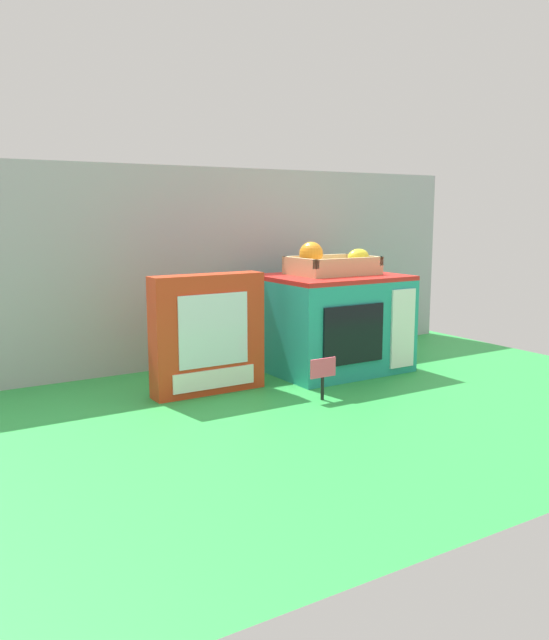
{
  "coord_description": "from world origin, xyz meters",
  "views": [
    {
      "loc": [
        -0.9,
        -1.4,
        0.44
      ],
      "look_at": [
        -0.02,
        0.02,
        0.16
      ],
      "focal_mm": 36.67,
      "sensor_mm": 36.0,
      "label": 1
    }
  ],
  "objects_px": {
    "toy_microwave": "(333,323)",
    "price_sign": "(323,372)",
    "cookie_set_box": "(208,334)",
    "food_groups_crate": "(331,264)"
  },
  "relations": [
    {
      "from": "cookie_set_box",
      "to": "price_sign",
      "type": "height_order",
      "value": "cookie_set_box"
    },
    {
      "from": "toy_microwave",
      "to": "price_sign",
      "type": "relative_size",
      "value": 3.65
    },
    {
      "from": "cookie_set_box",
      "to": "price_sign",
      "type": "xyz_separation_m",
      "value": [
        0.2,
        -0.2,
        -0.08
      ]
    },
    {
      "from": "cookie_set_box",
      "to": "toy_microwave",
      "type": "bearing_deg",
      "value": 4.83
    },
    {
      "from": "food_groups_crate",
      "to": "price_sign",
      "type": "relative_size",
      "value": 2.3
    },
    {
      "from": "food_groups_crate",
      "to": "price_sign",
      "type": "bearing_deg",
      "value": -129.59
    },
    {
      "from": "toy_microwave",
      "to": "food_groups_crate",
      "type": "height_order",
      "value": "food_groups_crate"
    },
    {
      "from": "food_groups_crate",
      "to": "cookie_set_box",
      "type": "height_order",
      "value": "food_groups_crate"
    },
    {
      "from": "toy_microwave",
      "to": "food_groups_crate",
      "type": "xyz_separation_m",
      "value": [
        0.0,
        0.02,
        0.16
      ]
    },
    {
      "from": "toy_microwave",
      "to": "food_groups_crate",
      "type": "bearing_deg",
      "value": 75.75
    }
  ]
}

